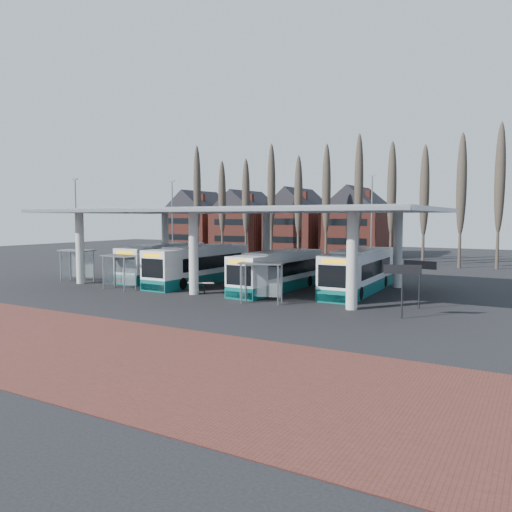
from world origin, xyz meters
The scene contains 18 objects.
ground centered at (0.00, 0.00, 0.00)m, with size 140.00×140.00×0.00m, color black.
brick_strip centered at (0.00, -12.00, 0.01)m, with size 70.00×10.00×0.03m, color brown.
station_canopy centered at (0.00, 8.00, 5.68)m, with size 32.00×16.00×6.34m.
poplar_row centered at (0.00, 33.00, 8.78)m, with size 45.10×1.10×14.50m.
townhouse_row centered at (-15.75, 44.00, 5.94)m, with size 36.80×10.30×12.25m.
lamp_post_a centered at (-18.00, 22.00, 5.34)m, with size 0.80×0.16×10.17m.
lamp_post_b centered at (6.00, 26.00, 5.34)m, with size 0.80×0.16×10.17m.
lamp_post_d centered at (-26.00, 14.00, 5.34)m, with size 0.80×0.16×10.17m.
bus_0 centered at (-8.66, 9.33, 1.49)m, with size 3.83×11.60×3.16m.
bus_1 centered at (-3.31, 7.73, 1.52)m, with size 2.69×11.68×3.23m.
bus_2 centered at (4.38, 7.53, 1.43)m, with size 2.78×11.02×3.04m.
bus_3 centered at (10.10, 9.69, 1.53)m, with size 2.97×11.76×3.24m.
shelter_0 centered at (-13.29, 3.37, 2.03)m, with size 3.19×1.92×2.79m.
shelter_1 centered at (-6.61, 1.81, 1.95)m, with size 3.01×1.70×2.68m.
shelter_2 centered at (6.07, 1.87, 1.94)m, with size 3.15×2.13×2.67m.
info_sign_0 centered at (15.36, 1.19, 2.53)m, with size 1.93×0.82×3.01m.
info_sign_1 centered at (15.54, 4.78, 2.49)m, with size 2.00×0.31×2.97m.
barrier centered at (0.46, 2.82, 0.76)m, with size 1.84×0.88×0.97m.
Camera 1 is at (22.02, -26.58, 5.63)m, focal length 35.00 mm.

